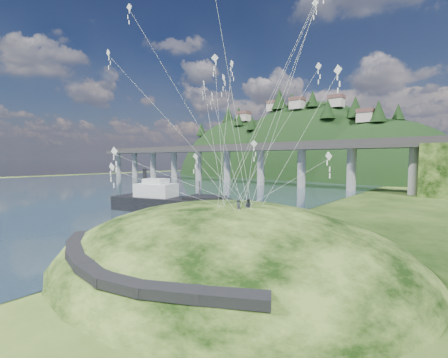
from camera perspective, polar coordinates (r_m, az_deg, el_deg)
The scene contains 10 objects.
ground at distance 34.17m, azimuth -11.93°, elevation -12.03°, with size 320.00×320.00×0.00m, color black.
water at distance 110.41m, azimuth -23.04°, elevation -1.28°, with size 240.00×240.00×0.00m, color #2F4656.
grass_hill at distance 30.56m, azimuth 1.03°, elevation -16.85°, with size 36.00×32.00×13.00m.
footpath at distance 22.40m, azimuth -19.96°, elevation -15.19°, with size 22.29×5.84×0.83m.
bridge at distance 104.44m, azimuth 9.63°, elevation 4.02°, with size 160.00×11.00×15.00m.
far_ridge at distance 159.40m, azimuth 13.61°, elevation -2.28°, with size 153.00×70.00×94.50m.
work_barge at distance 53.76m, azimuth -10.58°, elevation -4.14°, with size 22.27×11.69×7.52m.
wooden_dock at distance 41.69m, azimuth -11.34°, elevation -8.42°, with size 15.96×6.36×1.13m.
kite_flyers at distance 26.97m, azimuth 3.94°, elevation -3.69°, with size 1.03×1.77×1.75m.
kite_swarm at distance 31.41m, azimuth 1.25°, elevation 18.80°, with size 20.79×15.51×20.34m.
Camera 1 is at (25.83, -20.34, 9.31)m, focal length 24.00 mm.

